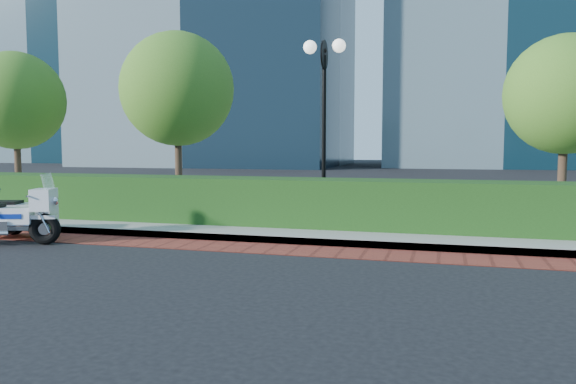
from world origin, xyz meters
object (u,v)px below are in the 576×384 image
(tree_c, at_px, (565,95))
(police_motorcycle, at_px, (3,211))
(tree_b, at_px, (177,89))
(lamppost, at_px, (324,99))
(tree_a, at_px, (15,101))

(tree_c, bearing_deg, police_motorcycle, -152.30)
(tree_b, relative_size, tree_c, 1.14)
(lamppost, relative_size, police_motorcycle, 1.86)
(lamppost, height_order, police_motorcycle, lamppost)
(lamppost, bearing_deg, tree_a, 172.59)
(tree_a, height_order, tree_c, tree_a)
(lamppost, relative_size, tree_a, 0.92)
(tree_b, xyz_separation_m, tree_c, (10.00, -0.00, -0.39))
(lamppost, xyz_separation_m, tree_b, (-4.50, 1.30, 0.48))
(tree_a, height_order, tree_b, tree_b)
(lamppost, xyz_separation_m, tree_c, (5.50, 1.30, 0.09))
(lamppost, distance_m, police_motorcycle, 7.33)
(tree_c, distance_m, police_motorcycle, 12.52)
(tree_a, relative_size, police_motorcycle, 2.03)
(lamppost, bearing_deg, tree_c, 13.30)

